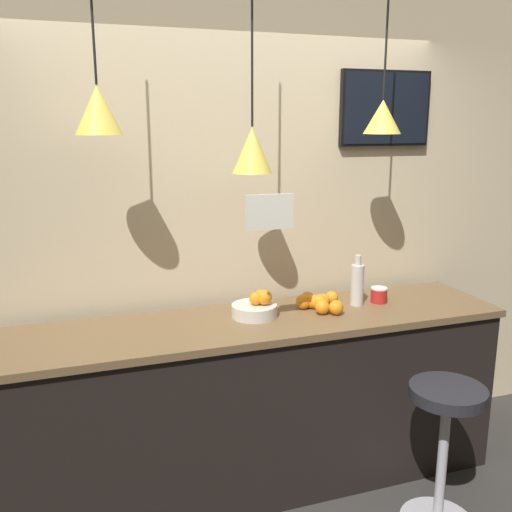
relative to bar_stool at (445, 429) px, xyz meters
The scene contains 12 objects.
back_wall 1.60m from the bar_stool, 126.11° to the left, with size 8.00×0.06×2.90m.
service_counter 1.00m from the bar_stool, 140.58° to the left, with size 2.77×0.63×0.99m.
bar_stool is the anchor object (origin of this frame).
fruit_bowl 1.14m from the bar_stool, 137.94° to the left, with size 0.25×0.25×0.15m.
orange_pile 0.92m from the bar_stool, 119.44° to the left, with size 0.27×0.27×0.09m.
juice_bottle 0.90m from the bar_stool, 101.59° to the left, with size 0.08×0.08×0.30m.
spread_jar 0.84m from the bar_stool, 89.47° to the left, with size 0.10×0.10×0.09m.
pendant_lamp_left 2.27m from the bar_stool, 155.50° to the left, with size 0.22×0.22×0.84m.
pendant_lamp_middle 1.70m from the bar_stool, 138.05° to the left, with size 0.20×0.20×1.04m.
pendant_lamp_right 1.67m from the bar_stool, 91.79° to the left, with size 0.21×0.21×0.85m.
mounted_tv 1.87m from the bar_stool, 79.70° to the left, with size 0.60×0.04×0.45m.
hanging_menu_board 1.38m from the bar_stool, 152.89° to the left, with size 0.24×0.01×0.17m.
Camera 1 is at (-0.94, -2.15, 2.02)m, focal length 40.00 mm.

